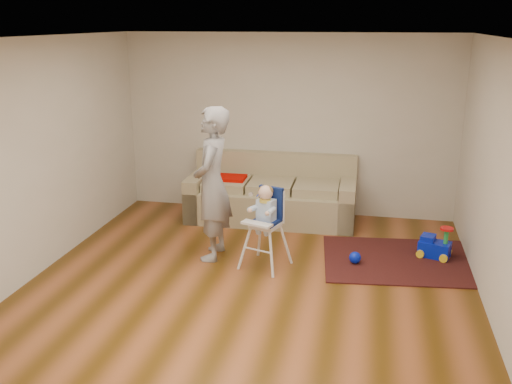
% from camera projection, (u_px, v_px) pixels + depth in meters
% --- Properties ---
extents(ground, '(5.50, 5.50, 0.00)m').
position_uv_depth(ground, '(249.00, 288.00, 6.37)').
color(ground, '#4B2F0A').
rests_on(ground, ground).
extents(room_envelope, '(5.04, 5.52, 2.72)m').
position_uv_depth(room_envelope, '(258.00, 113.00, 6.31)').
color(room_envelope, beige).
rests_on(room_envelope, ground).
extents(sofa, '(2.47, 1.05, 0.95)m').
position_uv_depth(sofa, '(271.00, 189.00, 8.41)').
color(sofa, tan).
rests_on(sofa, ground).
extents(side_table, '(0.48, 0.48, 0.48)m').
position_uv_depth(side_table, '(211.00, 196.00, 8.85)').
color(side_table, black).
rests_on(side_table, ground).
extents(area_rug, '(2.07, 1.65, 0.02)m').
position_uv_depth(area_rug, '(403.00, 260.00, 7.07)').
color(area_rug, black).
rests_on(area_rug, ground).
extents(ride_on_toy, '(0.44, 0.37, 0.41)m').
position_uv_depth(ride_on_toy, '(435.00, 241.00, 7.11)').
color(ride_on_toy, '#071CCF').
rests_on(ride_on_toy, area_rug).
extents(toy_ball, '(0.15, 0.15, 0.15)m').
position_uv_depth(toy_ball, '(355.00, 258.00, 6.95)').
color(toy_ball, '#071CCF').
rests_on(toy_ball, area_rug).
extents(high_chair, '(0.60, 0.60, 1.03)m').
position_uv_depth(high_chair, '(265.00, 228.00, 6.78)').
color(high_chair, white).
rests_on(high_chair, ground).
extents(adult, '(0.49, 0.72, 1.90)m').
position_uv_depth(adult, '(212.00, 184.00, 6.94)').
color(adult, '#99999C').
rests_on(adult, ground).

